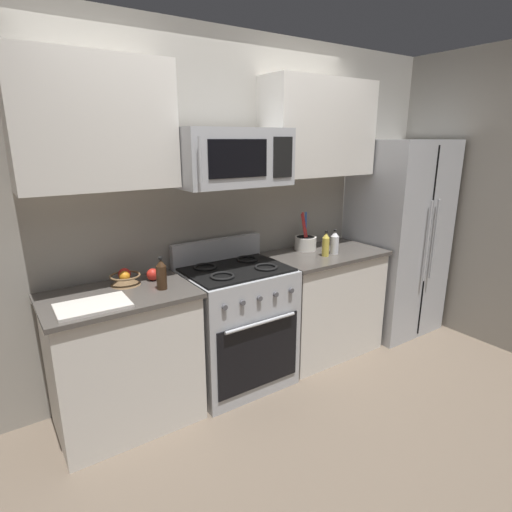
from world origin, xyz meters
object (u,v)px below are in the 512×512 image
Objects in this scene: range_oven at (236,325)px; bottle_vinegar at (335,243)px; cutting_board at (93,306)px; bottle_soy at (161,275)px; refrigerator at (396,238)px; apple_loose at (153,274)px; fruit_basket at (125,278)px; bottle_oil at (326,245)px; utensil_crock at (305,242)px; microwave at (232,157)px.

bottle_vinegar reaches higher than range_oven.
cutting_board is 1.88× the size of bottle_soy.
refrigerator is 22.08× the size of apple_loose.
refrigerator reaches higher than apple_loose.
range_oven is 0.91m from fruit_basket.
range_oven is at bearing 7.19° from cutting_board.
refrigerator is at bearing 2.28° from cutting_board.
cutting_board is 1.90× the size of bottle_oil.
bottle_oil reaches higher than fruit_basket.
fruit_basket is (-1.56, -0.01, -0.02)m from utensil_crock.
cutting_board is at bearing -178.43° from bottle_vinegar.
bottle_soy is at bearing 179.91° from bottle_vinegar.
fruit_basket is 1.58m from bottle_oil.
range_oven is 13.17× the size of apple_loose.
microwave is 1.98× the size of cutting_board.
refrigerator is 2.39m from apple_loose.
bottle_oil is at bearing -173.95° from bottle_vinegar.
microwave reaches higher than range_oven.
bottle_soy is at bearing 179.42° from bottle_oil.
refrigerator is 2.32× the size of microwave.
microwave is (-0.00, 0.03, 1.24)m from range_oven.
refrigerator is 4.59× the size of cutting_board.
utensil_crock is 1.65× the size of fruit_basket.
range_oven reaches higher than fruit_basket.
apple_loose is 0.52m from cutting_board.
cutting_board is (-0.27, -0.27, -0.03)m from fruit_basket.
microwave is 3.86× the size of bottle_vinegar.
cutting_board is 1.84m from bottle_oil.
bottle_soy is 1.40m from bottle_oil.
range_oven is at bearing -10.72° from fruit_basket.
bottle_soy reaches higher than apple_loose.
utensil_crock is 1.86m from cutting_board.
refrigerator is 8.94× the size of bottle_vinegar.
bottle_oil is (0.00, -0.25, 0.03)m from utensil_crock.
microwave reaches higher than bottle_soy.
cutting_board is at bearing -172.76° from bottle_soy.
microwave is 1.31m from cutting_board.
refrigerator reaches higher than fruit_basket.
apple_loose is at bearing 172.47° from bottle_vinegar.
bottle_soy is at bearing -52.55° from fruit_basket.
range_oven reaches higher than apple_loose.
refrigerator is 9.25× the size of fruit_basket.
fruit_basket is at bearing 172.52° from bottle_vinegar.
bottle_soy is 1.03× the size of bottle_vinegar.
utensil_crock is at bearing 8.92° from cutting_board.
bottle_vinegar is (0.12, -0.23, 0.03)m from utensil_crock.
utensil_crock is 1.41m from bottle_soy.
range_oven is at bearing 7.15° from bottle_soy.
microwave is 2.41× the size of utensil_crock.
bottle_vinegar is at bearing -176.17° from refrigerator.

